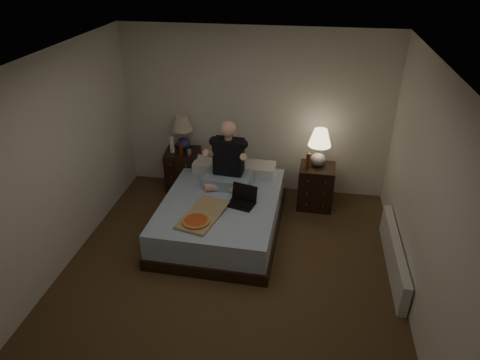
% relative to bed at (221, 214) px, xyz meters
% --- Properties ---
extents(floor, '(4.00, 4.50, 0.00)m').
position_rel_bed_xyz_m(floor, '(0.27, -0.98, -0.25)').
color(floor, brown).
rests_on(floor, ground).
extents(ceiling, '(4.00, 4.50, 0.00)m').
position_rel_bed_xyz_m(ceiling, '(0.27, -0.98, 2.25)').
color(ceiling, white).
rests_on(ceiling, ground).
extents(wall_back, '(4.00, 0.00, 2.50)m').
position_rel_bed_xyz_m(wall_back, '(0.27, 1.27, 1.00)').
color(wall_back, white).
rests_on(wall_back, ground).
extents(wall_left, '(0.00, 4.50, 2.50)m').
position_rel_bed_xyz_m(wall_left, '(-1.73, -0.98, 1.00)').
color(wall_left, white).
rests_on(wall_left, ground).
extents(wall_right, '(0.00, 4.50, 2.50)m').
position_rel_bed_xyz_m(wall_right, '(2.27, -0.98, 1.00)').
color(wall_right, white).
rests_on(wall_right, ground).
extents(bed, '(1.54, 2.02, 0.50)m').
position_rel_bed_xyz_m(bed, '(0.00, 0.00, 0.00)').
color(bed, '#5C82B9').
rests_on(bed, floor).
extents(nightstand_left, '(0.55, 0.51, 0.67)m').
position_rel_bed_xyz_m(nightstand_left, '(-0.81, 0.99, 0.08)').
color(nightstand_left, black).
rests_on(nightstand_left, floor).
extents(nightstand_right, '(0.52, 0.47, 0.65)m').
position_rel_bed_xyz_m(nightstand_right, '(1.25, 0.83, 0.08)').
color(nightstand_right, black).
rests_on(nightstand_right, floor).
extents(lamp_left, '(0.36, 0.36, 0.56)m').
position_rel_bed_xyz_m(lamp_left, '(-0.81, 1.07, 0.70)').
color(lamp_left, navy).
rests_on(lamp_left, nightstand_left).
extents(lamp_right, '(0.35, 0.35, 0.56)m').
position_rel_bed_xyz_m(lamp_right, '(1.25, 0.87, 0.68)').
color(lamp_right, gray).
rests_on(lamp_right, nightstand_right).
extents(water_bottle, '(0.07, 0.07, 0.25)m').
position_rel_bed_xyz_m(water_bottle, '(-0.95, 0.93, 0.54)').
color(water_bottle, white).
rests_on(water_bottle, nightstand_left).
extents(soda_can, '(0.07, 0.07, 0.10)m').
position_rel_bed_xyz_m(soda_can, '(-0.66, 0.86, 0.47)').
color(soda_can, '#B7B7B1').
rests_on(soda_can, nightstand_left).
extents(beer_bottle_left, '(0.06, 0.06, 0.23)m').
position_rel_bed_xyz_m(beer_bottle_left, '(-0.79, 0.87, 0.53)').
color(beer_bottle_left, '#55200C').
rests_on(beer_bottle_left, nightstand_left).
extents(beer_bottle_right, '(0.06, 0.06, 0.23)m').
position_rel_bed_xyz_m(beer_bottle_right, '(1.11, 0.77, 0.52)').
color(beer_bottle_right, '#5B240D').
rests_on(beer_bottle_right, nightstand_right).
extents(person, '(0.70, 0.57, 0.93)m').
position_rel_bed_xyz_m(person, '(0.02, 0.38, 0.71)').
color(person, black).
rests_on(person, bed).
extents(laptop, '(0.40, 0.36, 0.24)m').
position_rel_bed_xyz_m(laptop, '(0.29, -0.12, 0.37)').
color(laptop, black).
rests_on(laptop, bed).
extents(pizza_box, '(0.57, 0.83, 0.08)m').
position_rel_bed_xyz_m(pizza_box, '(-0.18, -0.63, 0.29)').
color(pizza_box, tan).
rests_on(pizza_box, bed).
extents(radiator, '(0.10, 1.60, 0.40)m').
position_rel_bed_xyz_m(radiator, '(2.20, -0.45, -0.05)').
color(radiator, silver).
rests_on(radiator, floor).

